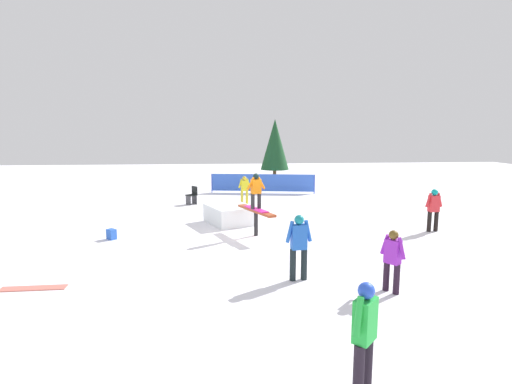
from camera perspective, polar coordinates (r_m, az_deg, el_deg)
The scene contains 14 objects.
ground_plane at distance 13.80m, azimuth -0.00°, elevation -6.24°, with size 60.00×60.00×0.00m, color white.
rail_feature at distance 13.62m, azimuth -0.00°, elevation -3.14°, with size 2.14×1.15×0.92m.
snow_kicker_ramp at distance 15.56m, azimuth -3.77°, elevation -3.20°, with size 1.80×1.50×0.70m, color white.
main_rider_on_rail at distance 13.49m, azimuth -0.00°, elevation 0.00°, with size 1.34×0.77×1.24m.
bystander_yellow at distance 19.60m, azimuth -1.66°, elevation 0.53°, with size 0.24×0.61×1.36m.
bystander_blue at distance 9.64m, azimuth 6.13°, elevation -7.36°, with size 0.27×0.67×1.60m.
bystander_purple at distance 9.41m, azimuth 18.91°, elevation -8.88°, with size 0.57×0.42×1.42m.
bystander_red at distance 15.52m, azimuth 24.04°, elevation -2.07°, with size 0.26×0.68×1.53m.
bystander_green at distance 5.86m, azimuth 15.24°, elevation -18.72°, with size 0.53×0.51×1.59m.
loose_snowboard_coral at distance 10.66m, azimuth -29.21°, elevation -11.90°, with size 1.45×0.28×0.02m, color #E07061.
folding_chair at distance 19.73m, azimuth -9.11°, elevation -0.56°, with size 0.62×0.62×0.88m.
backpack_on_snow at distance 14.14m, azimuth -19.95°, elevation -5.69°, with size 0.30×0.22×0.34m, color blue.
safety_fence at distance 22.96m, azimuth 0.95°, elevation 1.33°, with size 1.03×5.90×1.10m.
pine_tree_near at distance 27.12m, azimuth 2.71°, elevation 6.80°, with size 1.91×1.91×4.35m.
Camera 1 is at (13.28, -1.15, 3.57)m, focal length 28.00 mm.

